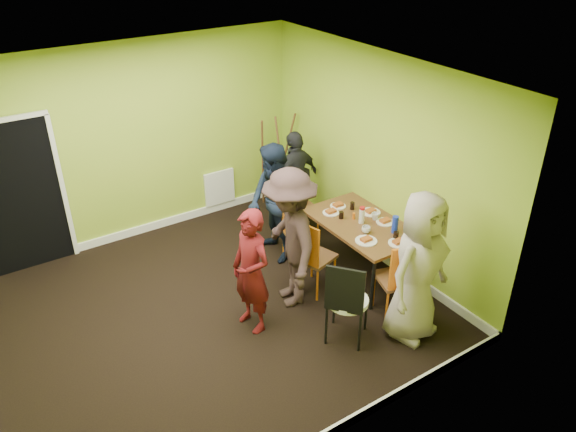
# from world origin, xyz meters

# --- Properties ---
(ground) EXTENTS (5.00, 5.00, 0.00)m
(ground) POSITION_xyz_m (0.00, 0.00, 0.00)
(ground) COLOR black
(ground) RESTS_ON ground
(room_walls) EXTENTS (5.04, 4.54, 2.82)m
(room_walls) POSITION_xyz_m (-0.02, 0.04, 0.99)
(room_walls) COLOR #8FB42E
(room_walls) RESTS_ON ground
(dining_table) EXTENTS (0.90, 1.50, 0.75)m
(dining_table) POSITION_xyz_m (2.05, -0.32, 0.70)
(dining_table) COLOR black
(dining_table) RESTS_ON ground
(chair_left_far) EXTENTS (0.46, 0.46, 0.94)m
(chair_left_far) POSITION_xyz_m (1.46, 0.36, 0.53)
(chair_left_far) COLOR orange
(chair_left_far) RESTS_ON ground
(chair_left_near) EXTENTS (0.53, 0.53, 1.02)m
(chair_left_near) POSITION_xyz_m (1.25, -0.32, 0.58)
(chair_left_near) COLOR orange
(chair_left_near) RESTS_ON ground
(chair_back_end) EXTENTS (0.39, 0.46, 0.91)m
(chair_back_end) POSITION_xyz_m (2.02, 1.08, 0.65)
(chair_back_end) COLOR orange
(chair_back_end) RESTS_ON ground
(chair_front_end) EXTENTS (0.54, 0.54, 1.04)m
(chair_front_end) POSITION_xyz_m (1.82, -1.29, 0.59)
(chair_front_end) COLOR orange
(chair_front_end) RESTS_ON ground
(chair_bentwood) EXTENTS (0.58, 0.58, 1.06)m
(chair_bentwood) POSITION_xyz_m (1.04, -1.28, 0.59)
(chair_bentwood) COLOR black
(chair_bentwood) RESTS_ON ground
(easel) EXTENTS (0.62, 0.58, 1.54)m
(easel) POSITION_xyz_m (2.12, 1.84, 0.76)
(easel) COLOR brown
(easel) RESTS_ON ground
(plate_near_left) EXTENTS (0.22, 0.22, 0.01)m
(plate_near_left) POSITION_xyz_m (1.87, 0.10, 0.76)
(plate_near_left) COLOR white
(plate_near_left) RESTS_ON dining_table
(plate_near_right) EXTENTS (0.27, 0.27, 0.01)m
(plate_near_right) POSITION_xyz_m (1.80, -0.69, 0.76)
(plate_near_right) COLOR white
(plate_near_right) RESTS_ON dining_table
(plate_far_back) EXTENTS (0.21, 0.21, 0.01)m
(plate_far_back) POSITION_xyz_m (2.06, 0.19, 0.76)
(plate_far_back) COLOR white
(plate_far_back) RESTS_ON dining_table
(plate_far_front) EXTENTS (0.24, 0.24, 0.01)m
(plate_far_front) POSITION_xyz_m (2.08, -0.94, 0.76)
(plate_far_front) COLOR white
(plate_far_front) RESTS_ON dining_table
(plate_wall_back) EXTENTS (0.26, 0.26, 0.01)m
(plate_wall_back) POSITION_xyz_m (2.31, -0.18, 0.76)
(plate_wall_back) COLOR white
(plate_wall_back) RESTS_ON dining_table
(plate_wall_front) EXTENTS (0.23, 0.23, 0.01)m
(plate_wall_front) POSITION_xyz_m (2.29, -0.48, 0.76)
(plate_wall_front) COLOR white
(plate_wall_front) RESTS_ON dining_table
(thermos) EXTENTS (0.07, 0.07, 0.20)m
(thermos) POSITION_xyz_m (2.04, -0.32, 0.85)
(thermos) COLOR white
(thermos) RESTS_ON dining_table
(blue_bottle) EXTENTS (0.08, 0.08, 0.22)m
(blue_bottle) POSITION_xyz_m (2.22, -0.72, 0.86)
(blue_bottle) COLOR #1830B9
(blue_bottle) RESTS_ON dining_table
(orange_bottle) EXTENTS (0.04, 0.04, 0.09)m
(orange_bottle) POSITION_xyz_m (2.02, -0.18, 0.79)
(orange_bottle) COLOR orange
(orange_bottle) RESTS_ON dining_table
(glass_mid) EXTENTS (0.06, 0.06, 0.09)m
(glass_mid) POSITION_xyz_m (1.89, -0.08, 0.80)
(glass_mid) COLOR black
(glass_mid) RESTS_ON dining_table
(glass_back) EXTENTS (0.06, 0.06, 0.10)m
(glass_back) POSITION_xyz_m (2.17, 0.03, 0.80)
(glass_back) COLOR black
(glass_back) RESTS_ON dining_table
(glass_front) EXTENTS (0.06, 0.06, 0.09)m
(glass_front) POSITION_xyz_m (2.14, -0.84, 0.80)
(glass_front) COLOR black
(glass_front) RESTS_ON dining_table
(cup_a) EXTENTS (0.11, 0.11, 0.09)m
(cup_a) POSITION_xyz_m (1.93, -0.54, 0.79)
(cup_a) COLOR white
(cup_a) RESTS_ON dining_table
(cup_b) EXTENTS (0.10, 0.10, 0.09)m
(cup_b) POSITION_xyz_m (2.24, -0.35, 0.80)
(cup_b) COLOR white
(cup_b) RESTS_ON dining_table
(person_standing) EXTENTS (0.45, 0.60, 1.50)m
(person_standing) POSITION_xyz_m (0.32, -0.48, 0.75)
(person_standing) COLOR #550E12
(person_standing) RESTS_ON ground
(person_left_far) EXTENTS (0.66, 0.83, 1.64)m
(person_left_far) POSITION_xyz_m (1.31, 0.62, 0.82)
(person_left_far) COLOR black
(person_left_far) RESTS_ON ground
(person_left_near) EXTENTS (0.95, 1.27, 1.76)m
(person_left_near) POSITION_xyz_m (0.95, -0.32, 0.88)
(person_left_near) COLOR #312121
(person_left_near) RESTS_ON ground
(person_back_end) EXTENTS (0.94, 0.57, 1.50)m
(person_back_end) POSITION_xyz_m (2.05, 1.19, 0.75)
(person_back_end) COLOR black
(person_back_end) RESTS_ON ground
(person_front_end) EXTENTS (0.96, 0.72, 1.77)m
(person_front_end) POSITION_xyz_m (1.77, -1.57, 0.88)
(person_front_end) COLOR gray
(person_front_end) RESTS_ON ground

